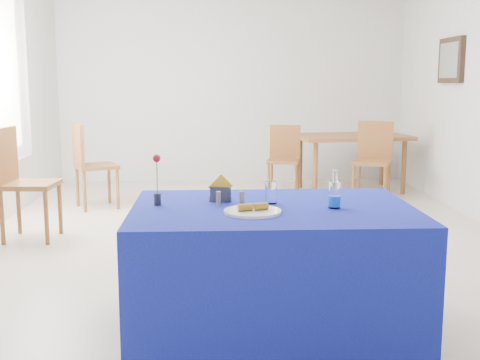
# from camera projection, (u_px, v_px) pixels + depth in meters

# --- Properties ---
(floor) EXTENTS (7.00, 7.00, 0.00)m
(floor) POSITION_uv_depth(u_px,v_px,m) (246.00, 242.00, 5.52)
(floor) COLOR beige
(floor) RESTS_ON ground
(room_shell) EXTENTS (7.00, 7.00, 7.00)m
(room_shell) POSITION_uv_depth(u_px,v_px,m) (246.00, 48.00, 5.23)
(room_shell) COLOR silver
(room_shell) RESTS_ON ground
(picture_frame) EXTENTS (0.06, 0.64, 0.52)m
(picture_frame) POSITION_uv_depth(u_px,v_px,m) (451.00, 60.00, 6.94)
(picture_frame) COLOR black
(picture_frame) RESTS_ON room_shell
(picture_art) EXTENTS (0.02, 0.52, 0.40)m
(picture_art) POSITION_uv_depth(u_px,v_px,m) (449.00, 60.00, 6.93)
(picture_art) COLOR #998C66
(picture_art) RESTS_ON room_shell
(plate) EXTENTS (0.31, 0.31, 0.01)m
(plate) POSITION_uv_depth(u_px,v_px,m) (253.00, 211.00, 3.25)
(plate) COLOR white
(plate) RESTS_ON blue_table
(drinking_glass) EXTENTS (0.07, 0.07, 0.13)m
(drinking_glass) POSITION_uv_depth(u_px,v_px,m) (271.00, 192.00, 3.50)
(drinking_glass) COLOR white
(drinking_glass) RESTS_ON blue_table
(salt_shaker) EXTENTS (0.03, 0.03, 0.08)m
(salt_shaker) POSITION_uv_depth(u_px,v_px,m) (218.00, 199.00, 3.42)
(salt_shaker) COLOR slate
(salt_shaker) RESTS_ON blue_table
(pepper_shaker) EXTENTS (0.03, 0.03, 0.08)m
(pepper_shaker) POSITION_uv_depth(u_px,v_px,m) (242.00, 198.00, 3.43)
(pepper_shaker) COLOR #5D5D61
(pepper_shaker) RESTS_ON blue_table
(blue_table) EXTENTS (1.60, 1.10, 0.76)m
(blue_table) POSITION_uv_depth(u_px,v_px,m) (272.00, 271.00, 3.48)
(blue_table) COLOR #0F1D91
(blue_table) RESTS_ON floor
(water_bottle) EXTENTS (0.07, 0.07, 0.21)m
(water_bottle) POSITION_uv_depth(u_px,v_px,m) (335.00, 196.00, 3.37)
(water_bottle) COLOR white
(water_bottle) RESTS_ON blue_table
(napkin_holder) EXTENTS (0.15, 0.07, 0.16)m
(napkin_holder) POSITION_uv_depth(u_px,v_px,m) (221.00, 193.00, 3.56)
(napkin_holder) COLOR #38383D
(napkin_holder) RESTS_ON blue_table
(rose_vase) EXTENTS (0.05, 0.05, 0.29)m
(rose_vase) POSITION_uv_depth(u_px,v_px,m) (157.00, 182.00, 3.43)
(rose_vase) COLOR #26262B
(rose_vase) RESTS_ON blue_table
(oak_table) EXTENTS (1.56, 1.11, 0.76)m
(oak_table) POSITION_uv_depth(u_px,v_px,m) (351.00, 141.00, 8.02)
(oak_table) COLOR brown
(oak_table) RESTS_ON floor
(chair_bg_left) EXTENTS (0.48, 0.48, 0.90)m
(chair_bg_left) POSITION_uv_depth(u_px,v_px,m) (284.00, 155.00, 7.83)
(chair_bg_left) COLOR brown
(chair_bg_left) RESTS_ON floor
(chair_bg_right) EXTENTS (0.58, 0.58, 0.97)m
(chair_bg_right) POSITION_uv_depth(u_px,v_px,m) (373.00, 155.00, 7.41)
(chair_bg_right) COLOR brown
(chair_bg_right) RESTS_ON floor
(chair_win_a) EXTENTS (0.50, 0.50, 1.05)m
(chair_win_a) POSITION_uv_depth(u_px,v_px,m) (20.00, 175.00, 5.54)
(chair_win_a) COLOR brown
(chair_win_a) RESTS_ON floor
(chair_win_b) EXTENTS (0.58, 0.58, 0.99)m
(chair_win_b) POSITION_uv_depth(u_px,v_px,m) (88.00, 160.00, 6.91)
(chair_win_b) COLOR brown
(chair_win_b) RESTS_ON floor
(banana_pieces) EXTENTS (0.17, 0.08, 0.04)m
(banana_pieces) POSITION_uv_depth(u_px,v_px,m) (253.00, 207.00, 3.24)
(banana_pieces) COLOR gold
(banana_pieces) RESTS_ON plate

